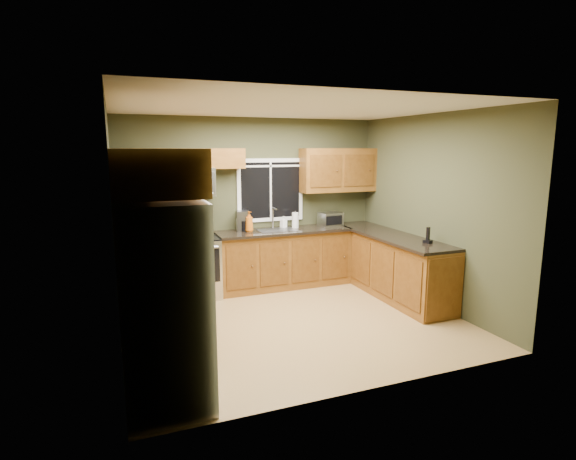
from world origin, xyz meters
TOP-DOWN VIEW (x-y plane):
  - floor at (0.00, 0.00)m, footprint 4.20×4.20m
  - ceiling at (0.00, 0.00)m, footprint 4.20×4.20m
  - back_wall at (0.00, 1.80)m, footprint 4.20×0.00m
  - front_wall at (0.00, -1.80)m, footprint 4.20×0.00m
  - left_wall at (-2.10, 0.00)m, footprint 0.00×3.60m
  - right_wall at (2.10, 0.00)m, footprint 0.00×3.60m
  - window at (0.30, 1.78)m, footprint 1.12×0.03m
  - base_cabinets_left at (-1.80, 0.48)m, footprint 0.60×2.65m
  - countertop_left at (-1.78, 0.48)m, footprint 0.65×2.65m
  - base_cabinets_back at (0.42, 1.50)m, footprint 2.17×0.60m
  - countertop_back at (0.42, 1.48)m, footprint 2.17×0.65m
  - base_cabinets_peninsula at (1.80, 0.54)m, footprint 0.60×2.52m
  - countertop_peninsula at (1.78, 0.55)m, footprint 0.65×2.50m
  - upper_cabinets_left at (-1.94, 0.48)m, footprint 0.33×2.65m
  - upper_cabinets_back_left at (-0.85, 1.64)m, footprint 1.30×0.33m
  - upper_cabinets_back_right at (1.45, 1.64)m, footprint 1.30×0.33m
  - upper_cabinet_over_fridge at (-1.74, -1.30)m, footprint 0.72×0.90m
  - refrigerator at (-1.74, -1.30)m, footprint 0.74×0.90m
  - range at (-1.05, 1.47)m, footprint 0.76×0.69m
  - microwave at (-1.05, 1.61)m, footprint 0.76×0.41m
  - sink at (0.30, 1.49)m, footprint 0.60×0.42m
  - toaster_oven at (1.27, 1.53)m, footprint 0.39×0.32m
  - coffee_maker at (-0.21, 1.64)m, footprint 0.23×0.28m
  - kettle at (-0.26, 1.64)m, footprint 0.17×0.17m
  - paper_towel_roll at (0.65, 1.57)m, footprint 0.11×0.11m
  - soap_bottle_a at (-0.15, 1.50)m, footprint 0.15×0.15m
  - soap_bottle_b at (0.48, 1.66)m, footprint 0.11×0.11m
  - cordless_phone at (1.89, -0.20)m, footprint 0.13×0.13m

SIDE VIEW (x-z plane):
  - floor at x=0.00m, z-range 0.00..0.00m
  - base_cabinets_peninsula at x=1.80m, z-range 0.00..0.90m
  - base_cabinets_left at x=-1.80m, z-range 0.00..0.90m
  - base_cabinets_back at x=0.42m, z-range 0.00..0.90m
  - range at x=-1.05m, z-range 0.00..0.94m
  - refrigerator at x=-1.74m, z-range 0.00..1.80m
  - countertop_left at x=-1.78m, z-range 0.90..0.94m
  - countertop_back at x=0.42m, z-range 0.90..0.94m
  - countertop_peninsula at x=1.78m, z-range 0.90..0.94m
  - sink at x=0.30m, z-range 0.77..1.13m
  - cordless_phone at x=1.89m, z-range 0.90..1.12m
  - soap_bottle_b at x=0.48m, z-range 0.94..1.13m
  - kettle at x=-0.26m, z-range 0.93..1.17m
  - toaster_oven at x=1.27m, z-range 0.94..1.17m
  - paper_towel_roll at x=0.65m, z-range 0.93..1.20m
  - coffee_maker at x=-0.21m, z-range 0.93..1.24m
  - soap_bottle_a at x=-0.15m, z-range 0.94..1.26m
  - back_wall at x=0.00m, z-range -0.75..3.45m
  - front_wall at x=0.00m, z-range -0.75..3.45m
  - left_wall at x=-2.10m, z-range -0.45..3.15m
  - right_wall at x=2.10m, z-range -0.45..3.15m
  - window at x=0.30m, z-range 1.04..2.06m
  - microwave at x=-1.05m, z-range 1.52..1.94m
  - upper_cabinets_left at x=-1.94m, z-range 1.50..2.22m
  - upper_cabinets_back_right at x=1.45m, z-range 1.50..2.22m
  - upper_cabinet_over_fridge at x=-1.74m, z-range 1.84..2.22m
  - upper_cabinets_back_left at x=-0.85m, z-range 1.92..2.22m
  - ceiling at x=0.00m, z-range 2.70..2.70m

